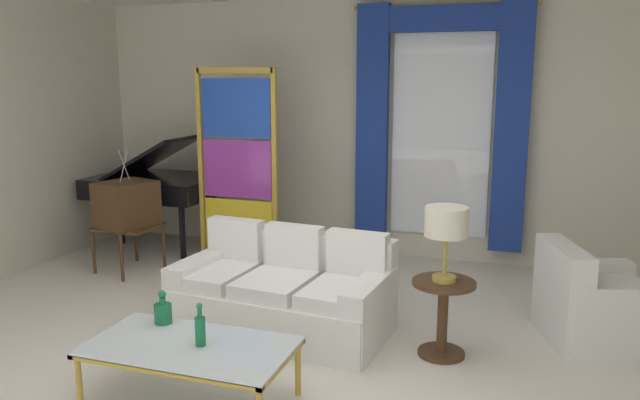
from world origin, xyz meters
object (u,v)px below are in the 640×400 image
object	(u,v)px
couch_white_long	(285,293)
grand_piano	(156,184)
bottle_blue_decanter	(200,329)
stained_glass_divider	(237,173)
coffee_table	(190,349)
vintage_tv	(126,206)
peacock_figurine	(267,262)
armchair_white	(592,307)
bottle_crystal_tall	(163,312)
table_lamp_brass	(446,225)
round_side_table	(443,311)

from	to	relation	value
couch_white_long	grand_piano	bearing A→B (deg)	142.66
bottle_blue_decanter	stained_glass_divider	size ratio (longest dim) A/B	0.13
couch_white_long	stained_glass_divider	size ratio (longest dim) A/B	0.83
coffee_table	stained_glass_divider	size ratio (longest dim) A/B	0.60
vintage_tv	peacock_figurine	size ratio (longest dim) A/B	2.24
bottle_blue_decanter	peacock_figurine	xyz separation A→B (m)	(-0.58, 2.38, -0.30)
armchair_white	grand_piano	size ratio (longest dim) A/B	0.68
stained_glass_divider	grand_piano	size ratio (longest dim) A/B	1.47
coffee_table	bottle_crystal_tall	size ratio (longest dim) A/B	5.54
coffee_table	bottle_crystal_tall	bearing A→B (deg)	144.70
bottle_blue_decanter	grand_piano	world-z (taller)	grand_piano
vintage_tv	stained_glass_divider	world-z (taller)	stained_glass_divider
peacock_figurine	vintage_tv	bearing A→B (deg)	-176.32
bottle_crystal_tall	table_lamp_brass	bearing A→B (deg)	28.75
couch_white_long	peacock_figurine	distance (m)	1.20
bottle_crystal_tall	vintage_tv	xyz separation A→B (m)	(-1.74, 2.03, 0.23)
table_lamp_brass	grand_piano	size ratio (longest dim) A/B	0.38
armchair_white	stained_glass_divider	bearing A→B (deg)	164.64
coffee_table	peacock_figurine	size ratio (longest dim) A/B	2.22
vintage_tv	grand_piano	world-z (taller)	grand_piano
vintage_tv	peacock_figurine	xyz separation A→B (m)	(1.59, 0.10, -0.51)
coffee_table	grand_piano	xyz separation A→B (m)	(-2.34, 3.24, 0.42)
coffee_table	vintage_tv	world-z (taller)	vintage_tv
coffee_table	table_lamp_brass	distance (m)	2.02
armchair_white	grand_piano	bearing A→B (deg)	164.58
bottle_crystal_tall	coffee_table	bearing A→B (deg)	-35.30
couch_white_long	vintage_tv	bearing A→B (deg)	157.36
bottle_blue_decanter	table_lamp_brass	distance (m)	1.92
coffee_table	vintage_tv	size ratio (longest dim) A/B	0.99
armchair_white	coffee_table	bearing A→B (deg)	-143.58
bottle_blue_decanter	round_side_table	world-z (taller)	bottle_blue_decanter
bottle_blue_decanter	armchair_white	distance (m)	3.12
bottle_crystal_tall	vintage_tv	distance (m)	2.68
vintage_tv	table_lamp_brass	world-z (taller)	vintage_tv
bottle_blue_decanter	couch_white_long	bearing A→B (deg)	88.12
couch_white_long	armchair_white	size ratio (longest dim) A/B	1.79
coffee_table	bottle_blue_decanter	xyz separation A→B (m)	(0.08, 0.01, 0.15)
bottle_blue_decanter	bottle_crystal_tall	size ratio (longest dim) A/B	1.20
bottle_blue_decanter	table_lamp_brass	xyz separation A→B (m)	(1.38, 1.24, 0.51)
peacock_figurine	coffee_table	bearing A→B (deg)	-78.16
vintage_tv	couch_white_long	bearing A→B (deg)	-22.64
peacock_figurine	bottle_crystal_tall	bearing A→B (deg)	-86.17
peacock_figurine	table_lamp_brass	xyz separation A→B (m)	(1.95, -1.14, 0.81)
couch_white_long	coffee_table	world-z (taller)	couch_white_long
round_side_table	table_lamp_brass	xyz separation A→B (m)	(0.00, 0.00, 0.67)
stained_glass_divider	armchair_white	bearing A→B (deg)	-15.36
bottle_blue_decanter	bottle_crystal_tall	world-z (taller)	bottle_blue_decanter
couch_white_long	vintage_tv	xyz separation A→B (m)	(-2.21, 0.92, 0.42)
bottle_blue_decanter	vintage_tv	world-z (taller)	vintage_tv
couch_white_long	bottle_blue_decanter	xyz separation A→B (m)	(-0.04, -1.35, 0.22)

